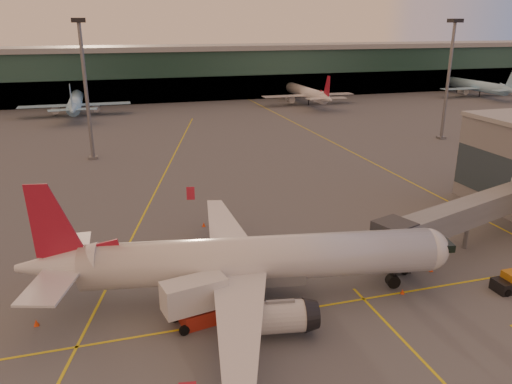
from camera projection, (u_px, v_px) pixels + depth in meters
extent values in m
plane|color=#4C4F54|center=(338.00, 339.00, 41.23)|extent=(600.00, 600.00, 0.00)
cube|color=yellow|center=(315.00, 307.00, 45.76)|extent=(80.00, 0.25, 0.01)
cube|color=yellow|center=(158.00, 187.00, 79.34)|extent=(31.30, 115.98, 0.01)
cube|color=yellow|center=(324.00, 138.00, 112.86)|extent=(0.25, 160.00, 0.01)
cube|color=#19382D|center=(155.00, 75.00, 167.47)|extent=(400.00, 18.00, 16.00)
cube|color=gray|center=(154.00, 48.00, 164.64)|extent=(400.00, 20.00, 1.60)
cube|color=black|center=(159.00, 91.00, 161.05)|extent=(400.00, 1.00, 8.00)
cube|color=#2D3D47|center=(512.00, 183.00, 64.91)|extent=(0.30, 21.60, 6.00)
cylinder|color=slate|center=(86.00, 93.00, 91.66)|extent=(0.70, 0.70, 25.00)
cube|color=black|center=(78.00, 20.00, 87.57)|extent=(2.40, 2.40, 0.80)
cube|color=slate|center=(93.00, 158.00, 95.60)|extent=(1.60, 1.60, 0.50)
cylinder|color=slate|center=(448.00, 82.00, 108.36)|extent=(0.70, 0.70, 25.00)
cube|color=black|center=(455.00, 21.00, 104.28)|extent=(2.40, 2.40, 0.80)
cube|color=slate|center=(441.00, 138.00, 112.31)|extent=(1.60, 1.60, 0.50)
cylinder|color=silver|center=(261.00, 258.00, 46.04)|extent=(32.50, 9.57, 4.14)
sphere|color=silver|center=(427.00, 249.00, 47.86)|extent=(4.06, 4.06, 4.06)
cube|color=black|center=(440.00, 244.00, 47.83)|extent=(2.29, 2.97, 0.72)
cone|color=silver|center=(57.00, 266.00, 43.89)|extent=(7.65, 5.08, 3.93)
cube|color=silver|center=(51.00, 285.00, 40.58)|extent=(5.23, 7.39, 0.21)
cylinder|color=silver|center=(280.00, 317.00, 40.94)|extent=(4.72, 3.39, 2.69)
cylinder|color=black|center=(238.00, 306.00, 44.27)|extent=(2.08, 1.75, 1.86)
cylinder|color=black|center=(238.00, 300.00, 44.09)|extent=(0.37, 0.37, 1.14)
cube|color=silver|center=(71.00, 248.00, 47.23)|extent=(3.55, 6.79, 0.21)
cylinder|color=silver|center=(260.00, 251.00, 52.78)|extent=(4.72, 3.39, 2.69)
cylinder|color=black|center=(234.00, 277.00, 49.34)|extent=(2.08, 1.75, 1.86)
cylinder|color=black|center=(233.00, 272.00, 49.15)|extent=(0.37, 0.37, 1.14)
cube|color=slate|center=(248.00, 272.00, 46.34)|extent=(10.64, 5.00, 1.66)
cylinder|color=black|center=(393.00, 281.00, 48.54)|extent=(1.43, 1.04, 1.30)
cube|color=slate|center=(469.00, 212.00, 56.47)|extent=(25.46, 10.67, 2.70)
cube|color=#2D3035|center=(394.00, 236.00, 50.09)|extent=(4.30, 4.30, 3.00)
cube|color=#2D3035|center=(399.00, 259.00, 52.36)|extent=(1.60, 2.40, 2.40)
cylinder|color=black|center=(404.00, 271.00, 51.62)|extent=(0.80, 0.40, 0.80)
cylinder|color=black|center=(393.00, 262.00, 53.61)|extent=(0.80, 0.40, 0.80)
cylinder|color=slate|center=(466.00, 235.00, 57.40)|extent=(0.50, 0.50, 3.14)
cube|color=#A22417|center=(198.00, 316.00, 43.18)|extent=(3.37, 2.78, 1.41)
cube|color=silver|center=(194.00, 294.00, 42.34)|extent=(5.78, 3.34, 2.63)
cylinder|color=black|center=(184.00, 331.00, 41.58)|extent=(0.89, 0.48, 0.84)
cylinder|color=black|center=(221.00, 320.00, 43.06)|extent=(0.89, 0.48, 0.84)
cube|color=black|center=(511.00, 284.00, 48.60)|extent=(3.66, 2.01, 1.17)
cylinder|color=black|center=(507.00, 293.00, 47.53)|extent=(0.75, 0.34, 0.74)
cone|color=#F3410C|center=(431.00, 269.00, 52.32)|extent=(0.45, 0.45, 0.57)
cube|color=#F3410C|center=(431.00, 271.00, 52.41)|extent=(0.39, 0.39, 0.03)
cone|color=#F3410C|center=(36.00, 323.00, 42.90)|extent=(0.47, 0.47, 0.60)
cube|color=#F3410C|center=(37.00, 325.00, 42.99)|extent=(0.41, 0.41, 0.03)
cone|color=#F3410C|center=(204.00, 224.00, 63.84)|extent=(0.44, 0.44, 0.56)
cube|color=#F3410C|center=(204.00, 226.00, 63.92)|extent=(0.38, 0.38, 0.03)
cone|color=#F3410C|center=(402.00, 291.00, 47.98)|extent=(0.40, 0.40, 0.50)
cube|color=#F3410C|center=(402.00, 294.00, 48.05)|extent=(0.34, 0.34, 0.03)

